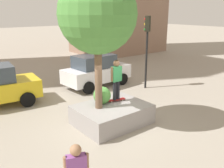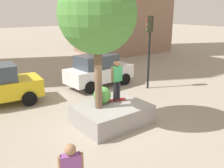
{
  "view_description": "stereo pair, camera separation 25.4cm",
  "coord_description": "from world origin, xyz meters",
  "px_view_note": "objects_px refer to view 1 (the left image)",
  "views": [
    {
      "loc": [
        -5.71,
        -7.36,
        4.48
      ],
      "look_at": [
        0.07,
        -0.05,
        1.68
      ],
      "focal_mm": 39.89,
      "sensor_mm": 36.0,
      "label": 1
    },
    {
      "loc": [
        -5.51,
        -7.51,
        4.48
      ],
      "look_at": [
        0.07,
        -0.05,
        1.68
      ],
      "focal_mm": 39.89,
      "sensor_mm": 36.0,
      "label": 2
    }
  ],
  "objects_px": {
    "skateboarder": "(116,77)",
    "police_car": "(96,70)",
    "planter_ledge": "(112,114)",
    "traffic_light_corner": "(147,40)",
    "plaza_tree": "(97,15)",
    "skateboard": "(116,100)"
  },
  "relations": [
    {
      "from": "plaza_tree",
      "to": "skateboard",
      "type": "xyz_separation_m",
      "value": [
        1.01,
        0.15,
        -3.46
      ]
    },
    {
      "from": "planter_ledge",
      "to": "skateboard",
      "type": "xyz_separation_m",
      "value": [
        0.45,
        0.28,
        0.45
      ]
    },
    {
      "from": "planter_ledge",
      "to": "plaza_tree",
      "type": "height_order",
      "value": "plaza_tree"
    },
    {
      "from": "skateboard",
      "to": "planter_ledge",
      "type": "bearing_deg",
      "value": -148.06
    },
    {
      "from": "police_car",
      "to": "traffic_light_corner",
      "type": "bearing_deg",
      "value": -45.94
    },
    {
      "from": "skateboard",
      "to": "traffic_light_corner",
      "type": "bearing_deg",
      "value": 29.03
    },
    {
      "from": "planter_ledge",
      "to": "skateboarder",
      "type": "height_order",
      "value": "skateboarder"
    },
    {
      "from": "skateboarder",
      "to": "police_car",
      "type": "relative_size",
      "value": 0.4
    },
    {
      "from": "planter_ledge",
      "to": "traffic_light_corner",
      "type": "bearing_deg",
      "value": 29.33
    },
    {
      "from": "planter_ledge",
      "to": "traffic_light_corner",
      "type": "height_order",
      "value": "traffic_light_corner"
    },
    {
      "from": "skateboarder",
      "to": "police_car",
      "type": "xyz_separation_m",
      "value": [
        2.03,
        4.38,
        -0.84
      ]
    },
    {
      "from": "skateboard",
      "to": "skateboarder",
      "type": "distance_m",
      "value": 0.99
    },
    {
      "from": "planter_ledge",
      "to": "skateboarder",
      "type": "bearing_deg",
      "value": 31.94
    },
    {
      "from": "planter_ledge",
      "to": "police_car",
      "type": "bearing_deg",
      "value": 61.96
    },
    {
      "from": "police_car",
      "to": "traffic_light_corner",
      "type": "height_order",
      "value": "traffic_light_corner"
    },
    {
      "from": "plaza_tree",
      "to": "skateboarder",
      "type": "height_order",
      "value": "plaza_tree"
    },
    {
      "from": "skateboarder",
      "to": "traffic_light_corner",
      "type": "xyz_separation_m",
      "value": [
        4.08,
        2.26,
        1.03
      ]
    },
    {
      "from": "plaza_tree",
      "to": "police_car",
      "type": "xyz_separation_m",
      "value": [
        3.04,
        4.53,
        -3.32
      ]
    },
    {
      "from": "skateboard",
      "to": "traffic_light_corner",
      "type": "height_order",
      "value": "traffic_light_corner"
    },
    {
      "from": "plaza_tree",
      "to": "planter_ledge",
      "type": "bearing_deg",
      "value": -13.1
    },
    {
      "from": "plaza_tree",
      "to": "skateboarder",
      "type": "distance_m",
      "value": 2.68
    },
    {
      "from": "skateboarder",
      "to": "traffic_light_corner",
      "type": "bearing_deg",
      "value": 29.03
    }
  ]
}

